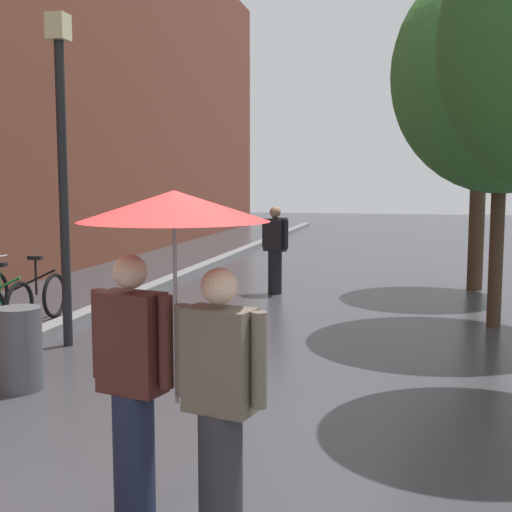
{
  "coord_description": "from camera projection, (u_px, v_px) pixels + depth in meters",
  "views": [
    {
      "loc": [
        1.69,
        -3.58,
        2.12
      ],
      "look_at": [
        0.14,
        3.06,
        1.35
      ],
      "focal_mm": 46.91,
      "sensor_mm": 36.0,
      "label": 1
    }
  ],
  "objects": [
    {
      "name": "kerb_strip",
      "position": [
        179.0,
        276.0,
        14.48
      ],
      "size": [
        0.3,
        36.0,
        0.12
      ],
      "primitive_type": "cube",
      "color": "slate",
      "rests_on": "ground"
    },
    {
      "name": "couple_under_umbrella",
      "position": [
        174.0,
        308.0,
        3.92
      ],
      "size": [
        1.18,
        1.12,
        2.07
      ],
      "color": "#1E233D",
      "rests_on": "ground"
    },
    {
      "name": "parked_bicycle_3",
      "position": [
        25.0,
        293.0,
        10.45
      ],
      "size": [
        1.1,
        0.73,
        0.96
      ],
      "color": "black",
      "rests_on": "ground"
    },
    {
      "name": "street_tree_2",
      "position": [
        482.0,
        75.0,
        12.62
      ],
      "size": [
        2.74,
        2.74,
        5.58
      ],
      "color": "#473323",
      "rests_on": "ground"
    },
    {
      "name": "litter_bin",
      "position": [
        20.0,
        349.0,
        6.77
      ],
      "size": [
        0.44,
        0.44,
        0.85
      ],
      "primitive_type": "cylinder",
      "color": "#4C4C51",
      "rests_on": "ground"
    },
    {
      "name": "street_lamp_post",
      "position": [
        62.0,
        155.0,
        8.37
      ],
      "size": [
        0.24,
        0.24,
        4.16
      ],
      "color": "black",
      "rests_on": "ground"
    },
    {
      "name": "street_tree_1",
      "position": [
        503.0,
        74.0,
        9.36
      ],
      "size": [
        3.12,
        3.12,
        5.3
      ],
      "color": "#473323",
      "rests_on": "ground"
    },
    {
      "name": "pedestrian_walking_midground",
      "position": [
        275.0,
        247.0,
        12.51
      ],
      "size": [
        0.54,
        0.43,
        1.64
      ],
      "color": "black",
      "rests_on": "ground"
    }
  ]
}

